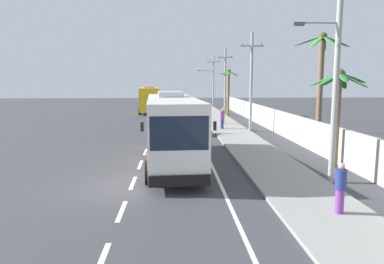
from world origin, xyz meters
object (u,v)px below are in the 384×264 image
Objects in this scene: coach_bus_far_lane at (149,98)px; palm_nearest at (229,84)px; utility_pole_far at (225,80)px; pedestrian_near_kerb at (222,118)px; palm_second at (339,94)px; motorcycle_beside_bus at (207,128)px; utility_pole_distant at (213,79)px; coach_bus_foreground at (172,127)px; palm_third at (321,73)px; utility_pole_mid at (251,80)px; pedestrian_midwalk at (223,115)px; utility_pole_nearest at (336,63)px; pedestrian_far_walk at (340,187)px.

coach_bus_far_lane is 12.13m from palm_nearest.
utility_pole_far is (10.14, -4.12, 2.54)m from coach_bus_far_lane.
palm_second is at bearing -80.06° from pedestrian_near_kerb.
motorcycle_beside_bus is 34.57m from utility_pole_distant.
coach_bus_foreground is 10.21m from palm_third.
utility_pole_mid is (6.79, 11.99, 2.46)m from coach_bus_foreground.
pedestrian_midwalk is 0.22× the size of palm_third.
utility_pole_nearest is 48.07m from utility_pole_distant.
utility_pole_mid is at bearing 97.16° from palm_second.
palm_nearest is 0.80× the size of palm_third.
palm_nearest is (0.15, -1.95, -0.41)m from utility_pole_far.
utility_pole_far is at bearing -88.45° from pedestrian_midwalk.
motorcycle_beside_bus is 0.27× the size of palm_third.
utility_pole_mid is (10.13, -20.14, 2.49)m from coach_bus_far_lane.
palm_nearest is 23.01m from palm_third.
pedestrian_near_kerb is 3.94m from pedestrian_midwalk.
utility_pole_far is at bearing 76.35° from coach_bus_foreground.
pedestrian_near_kerb is at bearing 90.97° from pedestrian_midwalk.
utility_pole_far reaches higher than pedestrian_midwalk.
palm_second is at bearing -82.84° from utility_pole_mid.
pedestrian_far_walk is at bearing -93.06° from pedestrian_near_kerb.
palm_third is at bearing -46.42° from motorcycle_beside_bus.
utility_pole_nearest reaches higher than utility_pole_far.
coach_bus_foreground is at bearing -114.69° from pedestrian_near_kerb.
utility_pole_mid reaches higher than pedestrian_far_walk.
pedestrian_far_walk is (0.38, -24.91, 0.02)m from pedestrian_midwalk.
utility_pole_far reaches higher than utility_pole_mid.
palm_third is at bearing -84.26° from palm_nearest.
motorcycle_beside_bus is at bearing -96.85° from utility_pole_distant.
pedestrian_far_walk is at bearing -91.60° from utility_pole_distant.
pedestrian_midwalk is 27.45m from utility_pole_distant.
utility_pole_nearest reaches higher than coach_bus_foreground.
utility_pole_mid reaches higher than coach_bus_foreground.
coach_bus_foreground is 13.78m from pedestrian_near_kerb.
palm_nearest is (1.49, 34.07, 3.06)m from pedestrian_far_walk.
palm_third is at bearing 117.26° from pedestrian_midwalk.
pedestrian_far_walk is (5.46, -8.01, -0.97)m from coach_bus_foreground.
utility_pole_nearest is 1.65× the size of palm_nearest.
utility_pole_far is at bearing 75.20° from pedestrian_near_kerb.
utility_pole_mid is 0.97× the size of utility_pole_distant.
utility_pole_distant reaches higher than motorcycle_beside_bus.
pedestrian_midwalk is 9.85m from palm_nearest.
utility_pole_distant is (0.13, 32.04, 0.26)m from utility_pole_mid.
motorcycle_beside_bus is 12.80m from palm_second.
coach_bus_foreground is at bearing 148.43° from pedestrian_far_walk.
utility_pole_nearest reaches higher than palm_third.
utility_pole_mid is at bearing -90.66° from palm_nearest.
coach_bus_far_lane is 6.75× the size of pedestrian_far_walk.
motorcycle_beside_bus is 1.11× the size of pedestrian_near_kerb.
coach_bus_far_lane is 6.34× the size of pedestrian_near_kerb.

